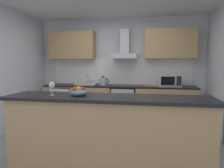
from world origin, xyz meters
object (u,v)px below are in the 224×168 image
microwave (170,80)px  wine_glass (52,86)px  fruit_bowl (79,92)px  kettle (103,81)px  refrigerator (64,103)px  sink (87,84)px  range_hood (125,50)px  oven (124,103)px  chopping_board (152,86)px

microwave → wine_glass: 3.02m
microwave → fruit_bowl: size_ratio=2.27×
kettle → wine_glass: bearing=-92.9°
refrigerator → fruit_bowl: fruit_bowl is taller
microwave → sink: microwave is taller
refrigerator → microwave: (2.65, -0.03, 0.62)m
refrigerator → sink: size_ratio=1.70×
microwave → kettle: bearing=-179.8°
range_hood → wine_glass: (-0.64, -2.63, -0.65)m
wine_glass → refrigerator: bearing=110.5°
refrigerator → wine_glass: (0.93, -2.50, 0.71)m
microwave → range_hood: size_ratio=0.69×
kettle → wine_glass: size_ratio=1.62×
sink → kettle: 0.45m
oven → sink: size_ratio=1.60×
oven → fruit_bowl: (-0.29, -2.47, 0.59)m
sink → refrigerator: bearing=-178.7°
sink → fruit_bowl: sink is taller
range_hood → chopping_board: (0.68, -0.15, -0.88)m
kettle → fruit_bowl: bearing=-84.7°
kettle → range_hood: 0.95m
refrigerator → chopping_board: 2.31m
wine_glass → fruit_bowl: (0.35, 0.03, -0.08)m
wine_glass → fruit_bowl: wine_glass is taller
oven → refrigerator: (-1.57, -0.00, -0.03)m
microwave → chopping_board: size_ratio=1.47×
kettle → fruit_bowl: (0.22, -2.43, 0.05)m
refrigerator → microwave: 2.73m
sink → chopping_board: 1.64m
fruit_bowl → chopping_board: bearing=68.3°
oven → refrigerator: oven is taller
kettle → chopping_board: (1.20, 0.01, -0.09)m
refrigerator → chopping_board: size_ratio=2.50×
range_hood → fruit_bowl: size_ratio=3.27×
range_hood → microwave: bearing=-8.3°
chopping_board → range_hood: bearing=167.4°
oven → kettle: bearing=-176.2°
oven → chopping_board: bearing=-2.0°
kettle → fruit_bowl: 2.45m
kettle → range_hood: range_hood is taller
oven → chopping_board: size_ratio=2.35×
kettle → range_hood: (0.51, 0.16, 0.78)m
oven → kettle: 0.75m
refrigerator → range_hood: bearing=4.8°
range_hood → chopping_board: size_ratio=2.12×
oven → kettle: kettle is taller
chopping_board → refrigerator: bearing=179.5°
fruit_bowl → wine_glass: bearing=-174.4°
kettle → oven: bearing=3.8°
kettle → chopping_board: size_ratio=0.85×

